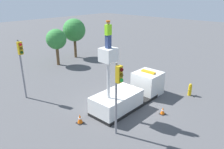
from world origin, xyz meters
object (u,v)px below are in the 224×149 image
(bucket_truck, at_px, (130,93))
(traffic_cone_curbside, at_px, (163,111))
(traffic_light_pole, at_px, (118,86))
(tree_right_bg, at_px, (74,30))
(worker, at_px, (108,34))
(tree_left_bg, at_px, (56,39))
(traffic_cone_rear, at_px, (80,119))
(traffic_light_across, at_px, (21,58))
(fire_hydrant, at_px, (190,90))

(bucket_truck, xyz_separation_m, traffic_cone_curbside, (0.33, -2.79, -0.62))
(traffic_light_pole, height_order, tree_right_bg, tree_right_bg)
(worker, xyz_separation_m, tree_left_bg, (4.50, 12.71, -2.72))
(traffic_cone_rear, bearing_deg, bucket_truck, -9.61)
(tree_right_bg, bearing_deg, traffic_light_pole, -120.68)
(worker, relative_size, traffic_light_across, 0.35)
(worker, xyz_separation_m, fire_hydrant, (7.11, -2.90, -5.32))
(traffic_light_across, bearing_deg, fire_hydrant, -45.44)
(traffic_light_across, relative_size, tree_right_bg, 0.95)
(bucket_truck, distance_m, worker, 5.54)
(fire_hydrant, bearing_deg, worker, 157.79)
(traffic_light_pole, height_order, tree_left_bg, traffic_light_pole)
(traffic_cone_rear, bearing_deg, traffic_light_across, 95.31)
(traffic_light_pole, relative_size, traffic_cone_rear, 6.91)
(bucket_truck, distance_m, tree_left_bg, 13.07)
(traffic_cone_curbside, bearing_deg, traffic_cone_rear, 143.60)
(fire_hydrant, bearing_deg, traffic_light_pole, 173.47)
(traffic_cone_curbside, xyz_separation_m, tree_right_bg, (5.30, 16.58, 3.42))
(traffic_cone_rear, relative_size, tree_right_bg, 0.13)
(worker, height_order, traffic_cone_rear, worker)
(fire_hydrant, bearing_deg, traffic_light_across, 134.56)
(traffic_light_across, distance_m, traffic_cone_rear, 7.01)
(traffic_light_pole, relative_size, traffic_cone_curbside, 8.34)
(traffic_light_across, bearing_deg, traffic_cone_curbside, -61.09)
(traffic_light_across, bearing_deg, traffic_cone_rear, -84.69)
(tree_left_bg, bearing_deg, bucket_truck, -99.16)
(worker, height_order, fire_hydrant, worker)
(traffic_light_pole, height_order, fire_hydrant, traffic_light_pole)
(bucket_truck, height_order, tree_left_bg, bucket_truck)
(bucket_truck, xyz_separation_m, traffic_light_pole, (-3.71, -1.95, 2.44))
(traffic_light_across, bearing_deg, tree_left_bg, 38.89)
(traffic_cone_curbside, bearing_deg, tree_left_bg, 83.68)
(worker, relative_size, traffic_light_pole, 0.37)
(traffic_light_pole, bearing_deg, worker, 57.10)
(worker, distance_m, traffic_light_across, 7.81)
(fire_hydrant, height_order, tree_left_bg, tree_left_bg)
(bucket_truck, bearing_deg, traffic_cone_rear, 170.39)
(tree_left_bg, distance_m, tree_right_bg, 3.78)
(bucket_truck, xyz_separation_m, tree_right_bg, (5.63, 13.79, 2.81))
(traffic_cone_curbside, bearing_deg, tree_right_bg, 72.28)
(fire_hydrant, relative_size, tree_right_bg, 0.21)
(traffic_cone_curbside, bearing_deg, bucket_truck, 96.81)
(worker, relative_size, traffic_cone_rear, 2.58)
(bucket_truck, xyz_separation_m, tree_left_bg, (2.05, 12.71, 2.25))
(worker, relative_size, fire_hydrant, 1.60)
(traffic_light_pole, height_order, traffic_light_across, traffic_light_across)
(traffic_cone_curbside, height_order, tree_right_bg, tree_right_bg)
(bucket_truck, bearing_deg, tree_left_bg, 80.84)
(tree_left_bg, bearing_deg, fire_hydrant, -80.49)
(bucket_truck, bearing_deg, traffic_light_across, 125.96)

